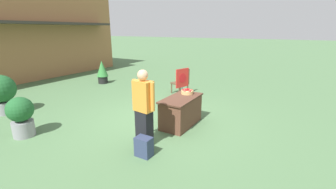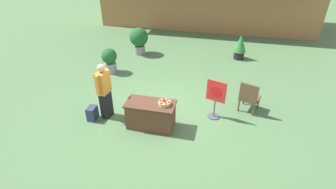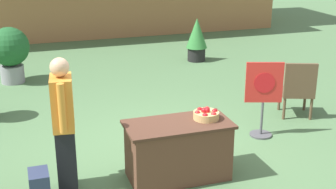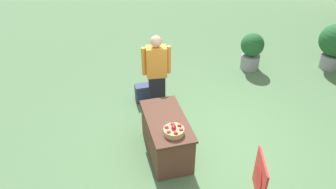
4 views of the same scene
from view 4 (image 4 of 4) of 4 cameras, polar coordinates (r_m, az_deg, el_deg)
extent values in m
plane|color=#4C7047|center=(6.46, 6.28, -8.89)|extent=(120.00, 120.00, 0.00)
cube|color=brown|center=(6.03, -0.26, -7.47)|extent=(1.31, 0.66, 0.75)
cube|color=#492C20|center=(5.78, -0.27, -4.51)|extent=(1.40, 0.70, 0.04)
cylinder|color=tan|center=(5.44, 1.01, -6.41)|extent=(0.34, 0.34, 0.10)
sphere|color=#A30F14|center=(5.33, 1.35, -6.90)|extent=(0.08, 0.08, 0.08)
sphere|color=red|center=(5.40, 2.29, -6.27)|extent=(0.08, 0.08, 0.08)
sphere|color=#A30F14|center=(5.48, 2.02, -5.58)|extent=(0.08, 0.08, 0.08)
sphere|color=red|center=(5.51, 0.80, -5.29)|extent=(0.08, 0.08, 0.08)
sphere|color=red|center=(5.44, -0.24, -5.88)|extent=(0.08, 0.08, 0.08)
sphere|color=red|center=(5.35, 0.11, -6.68)|extent=(0.08, 0.08, 0.08)
sphere|color=red|center=(5.42, 1.00, -5.62)|extent=(0.08, 0.08, 0.08)
sphere|color=red|center=(5.39, 0.99, -5.89)|extent=(0.08, 0.08, 0.08)
cube|color=black|center=(7.16, -1.92, 0.39)|extent=(0.28, 0.37, 0.84)
cube|color=orange|center=(6.78, -2.04, 5.73)|extent=(0.31, 0.45, 0.66)
sphere|color=tan|center=(6.58, -2.12, 9.23)|extent=(0.23, 0.23, 0.23)
cylinder|color=orange|center=(6.80, 0.15, 6.08)|extent=(0.09, 0.09, 0.61)
cylinder|color=orange|center=(6.75, -4.25, 5.77)|extent=(0.09, 0.09, 0.61)
cube|color=#2D3856|center=(7.54, -4.40, 0.25)|extent=(0.24, 0.34, 0.42)
cube|color=red|center=(4.79, 15.74, -13.79)|extent=(0.57, 0.21, 0.66)
cylinder|color=red|center=(4.79, 15.50, -13.80)|extent=(0.32, 0.11, 0.33)
cylinder|color=gray|center=(9.93, 26.31, 5.23)|extent=(0.51, 0.51, 0.38)
sphere|color=#1E5628|center=(9.69, 27.21, 8.41)|extent=(0.85, 0.85, 0.85)
cylinder|color=gray|center=(9.14, 14.06, 5.56)|extent=(0.49, 0.49, 0.39)
sphere|color=#1E5628|center=(8.93, 14.50, 8.39)|extent=(0.61, 0.61, 0.61)
camera|label=1|loc=(9.81, -25.16, 20.20)|focal=24.00mm
camera|label=2|loc=(5.30, -81.28, 11.50)|focal=28.00mm
camera|label=3|loc=(7.63, -49.59, 13.37)|focal=50.00mm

